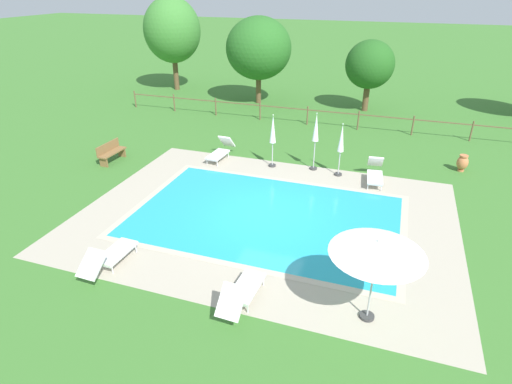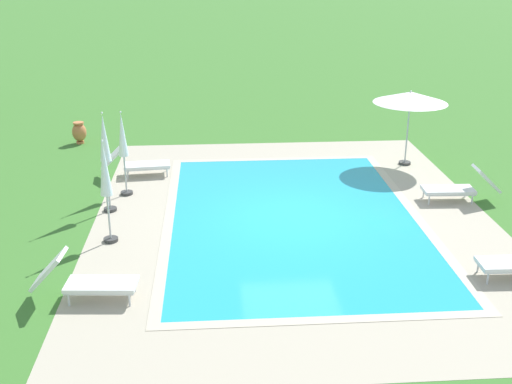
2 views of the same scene
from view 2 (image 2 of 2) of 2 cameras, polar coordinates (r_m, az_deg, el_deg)
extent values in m
plane|color=#3D752D|center=(15.31, 3.38, -2.30)|extent=(160.00, 160.00, 0.00)
cube|color=#B2A893|center=(15.31, 3.38, -2.29)|extent=(12.72, 9.56, 0.01)
cube|color=#23A8C1|center=(15.31, 3.38, -2.29)|extent=(8.94, 5.78, 0.01)
cube|color=#C0B59F|center=(15.23, -7.93, -2.57)|extent=(9.42, 0.24, 0.01)
cube|color=#C0B59F|center=(15.96, 14.16, -1.90)|extent=(9.42, 0.24, 0.01)
cube|color=#C0B59F|center=(19.58, 1.68, 3.01)|extent=(0.24, 5.78, 0.01)
cube|color=#C0B59F|center=(11.29, 6.39, -11.45)|extent=(0.24, 5.78, 0.01)
cube|color=white|center=(18.32, -9.84, 2.44)|extent=(0.72, 1.35, 0.07)
cube|color=white|center=(18.27, -12.89, 3.12)|extent=(0.66, 0.71, 0.63)
cube|color=silver|center=(18.34, -9.83, 2.28)|extent=(0.69, 1.32, 0.04)
cylinder|color=silver|center=(18.62, -8.12, 2.27)|extent=(0.04, 0.04, 0.28)
cylinder|color=silver|center=(18.14, -8.06, 1.77)|extent=(0.04, 0.04, 0.28)
cylinder|color=silver|center=(18.64, -11.51, 2.07)|extent=(0.04, 0.04, 0.28)
cylinder|color=silver|center=(18.15, -11.55, 1.56)|extent=(0.04, 0.04, 0.28)
cube|color=white|center=(13.39, 22.16, -6.01)|extent=(0.64, 1.32, 0.07)
cube|color=silver|center=(13.42, 22.13, -6.22)|extent=(0.61, 1.29, 0.04)
cylinder|color=silver|center=(13.05, 20.26, -7.33)|extent=(0.04, 0.04, 0.28)
cylinder|color=silver|center=(13.46, 19.48, -6.32)|extent=(0.04, 0.04, 0.28)
cube|color=white|center=(12.03, -13.82, -8.09)|extent=(0.69, 1.34, 0.07)
cube|color=white|center=(12.15, -18.27, -6.65)|extent=(0.64, 0.67, 0.66)
cube|color=silver|center=(12.06, -13.80, -8.32)|extent=(0.66, 1.31, 0.04)
cylinder|color=silver|center=(12.22, -10.94, -8.32)|extent=(0.04, 0.04, 0.28)
cylinder|color=silver|center=(11.78, -11.39, -9.52)|extent=(0.04, 0.04, 0.28)
cylinder|color=silver|center=(12.47, -15.98, -8.14)|extent=(0.04, 0.04, 0.28)
cylinder|color=silver|center=(12.05, -16.61, -9.31)|extent=(0.04, 0.04, 0.28)
cube|color=white|center=(16.91, 17.02, 0.22)|extent=(0.66, 1.33, 0.07)
cube|color=white|center=(17.14, 20.15, 1.16)|extent=(0.63, 0.68, 0.63)
cube|color=silver|center=(16.93, 17.00, 0.05)|extent=(0.63, 1.30, 0.04)
cylinder|color=silver|center=(16.58, 15.41, -0.67)|extent=(0.04, 0.04, 0.28)
cylinder|color=silver|center=(17.03, 14.94, -0.04)|extent=(0.04, 0.04, 0.28)
cylinder|color=silver|center=(16.93, 18.99, -0.62)|extent=(0.04, 0.04, 0.28)
cylinder|color=silver|center=(17.38, 18.44, -0.01)|extent=(0.04, 0.04, 0.28)
cylinder|color=#383838|center=(19.62, 13.32, 2.58)|extent=(0.36, 0.36, 0.08)
cylinder|color=#B2B5B7|center=(19.33, 13.58, 5.56)|extent=(0.04, 0.04, 2.20)
cone|color=white|center=(19.10, 13.82, 8.33)|extent=(2.17, 2.17, 0.33)
sphere|color=white|center=(19.07, 13.87, 8.84)|extent=(0.06, 0.06, 0.06)
cylinder|color=#383838|center=(16.06, -13.05, -1.54)|extent=(0.32, 0.32, 0.08)
cylinder|color=#B2B5B7|center=(15.84, -13.23, 0.52)|extent=(0.04, 0.04, 1.31)
cone|color=white|center=(15.47, -13.61, 4.82)|extent=(0.27, 0.27, 1.16)
sphere|color=white|center=(15.32, -13.80, 6.98)|extent=(0.05, 0.05, 0.05)
cylinder|color=#383838|center=(14.40, -13.01, -4.22)|extent=(0.32, 0.32, 0.08)
cylinder|color=#B2B5B7|center=(14.20, -13.17, -2.33)|extent=(0.04, 0.04, 1.11)
cone|color=white|center=(13.79, -13.57, 2.08)|extent=(0.27, 0.27, 1.19)
sphere|color=white|center=(13.61, -13.78, 4.53)|extent=(0.05, 0.05, 0.05)
cylinder|color=#383838|center=(17.05, -11.62, -0.09)|extent=(0.32, 0.32, 0.08)
cylinder|color=#B2B5B7|center=(16.88, -11.75, 1.50)|extent=(0.04, 0.04, 1.08)
cone|color=white|center=(16.55, -12.03, 5.12)|extent=(0.26, 0.26, 1.14)
sphere|color=white|center=(16.41, -12.18, 7.10)|extent=(0.05, 0.05, 0.05)
cylinder|color=#C67547|center=(22.03, -15.63, 4.37)|extent=(0.26, 0.26, 0.08)
ellipsoid|color=#C67547|center=(21.94, -15.72, 5.24)|extent=(0.47, 0.47, 0.62)
cylinder|color=#C67547|center=(21.86, -15.80, 6.03)|extent=(0.35, 0.35, 0.06)
camera|label=1|loc=(22.54, 36.67, 20.45)|focal=29.24mm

